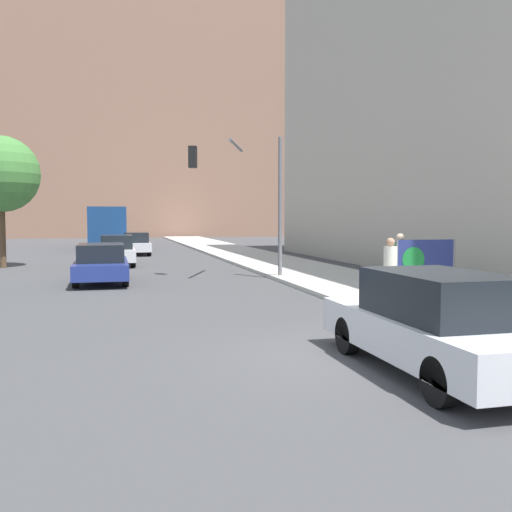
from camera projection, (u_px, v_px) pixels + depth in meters
ground_plane at (370, 357)px, 9.62m from camera, size 160.00×160.00×0.00m
sidewalk_curb at (301, 270)px, 25.07m from camera, size 4.26×90.00×0.14m
building_backdrop_far at (128, 107)px, 72.84m from camera, size 52.00×12.00×33.13m
building_backdrop_right at (493, 59)px, 25.96m from camera, size 10.00×32.00×19.21m
seated_protester at (429, 294)px, 11.94m from camera, size 0.99×0.77×1.16m
jogger_on_sidewalk at (390, 271)px, 14.51m from camera, size 0.34×0.34×1.71m
pedestrian_behind at (400, 265)px, 15.90m from camera, size 0.34×0.34×1.78m
protest_banner at (425, 267)px, 15.62m from camera, size 1.80×0.06×1.62m
traffic_light_pole at (245, 181)px, 21.91m from camera, size 3.47×3.23×5.29m
parked_car_curbside at (434, 324)px, 8.57m from camera, size 1.70×4.64×1.55m
car_on_road_nearest at (101, 263)px, 20.68m from camera, size 1.85×4.79×1.42m
car_on_road_midblock at (117, 250)px, 28.20m from camera, size 1.72×4.33×1.51m
car_on_road_distant at (136, 244)px, 36.38m from camera, size 1.73×4.36×1.43m
city_bus_on_road at (108, 225)px, 44.19m from camera, size 2.58×12.38×3.12m
street_tree_midblock at (1, 174)px, 26.67m from camera, size 3.58×3.58×6.20m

